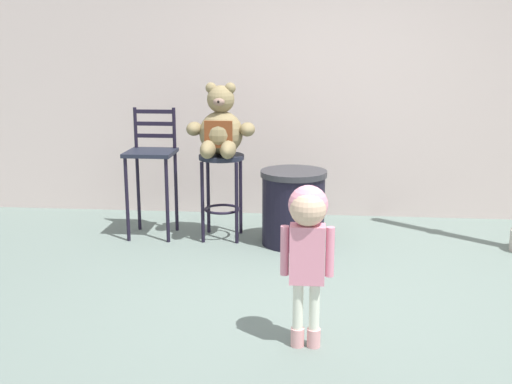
{
  "coord_description": "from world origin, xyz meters",
  "views": [
    {
      "loc": [
        -0.06,
        -4.08,
        1.71
      ],
      "look_at": [
        -0.48,
        0.39,
        0.66
      ],
      "focal_mm": 43.53,
      "sensor_mm": 36.0,
      "label": 1
    }
  ],
  "objects_px": {
    "teddy_bear": "(221,129)",
    "trash_bin": "(293,207)",
    "bar_stool_with_teddy": "(222,179)",
    "child_walking": "(308,232)",
    "bar_chair_empty": "(152,161)"
  },
  "relations": [
    {
      "from": "teddy_bear",
      "to": "trash_bin",
      "type": "distance_m",
      "value": 0.94
    },
    {
      "from": "trash_bin",
      "to": "bar_chair_empty",
      "type": "distance_m",
      "value": 1.36
    },
    {
      "from": "child_walking",
      "to": "bar_chair_empty",
      "type": "height_order",
      "value": "bar_chair_empty"
    },
    {
      "from": "bar_chair_empty",
      "to": "bar_stool_with_teddy",
      "type": "bearing_deg",
      "value": -3.09
    },
    {
      "from": "bar_stool_with_teddy",
      "to": "trash_bin",
      "type": "distance_m",
      "value": 0.7
    },
    {
      "from": "teddy_bear",
      "to": "child_walking",
      "type": "xyz_separation_m",
      "value": [
        0.79,
        -2.02,
        -0.31
      ]
    },
    {
      "from": "bar_chair_empty",
      "to": "trash_bin",
      "type": "bearing_deg",
      "value": -6.6
    },
    {
      "from": "teddy_bear",
      "to": "bar_stool_with_teddy",
      "type": "bearing_deg",
      "value": 90.0
    },
    {
      "from": "teddy_bear",
      "to": "bar_chair_empty",
      "type": "height_order",
      "value": "teddy_bear"
    },
    {
      "from": "teddy_bear",
      "to": "trash_bin",
      "type": "bearing_deg",
      "value": -7.36
    },
    {
      "from": "bar_stool_with_teddy",
      "to": "teddy_bear",
      "type": "distance_m",
      "value": 0.45
    },
    {
      "from": "bar_stool_with_teddy",
      "to": "child_walking",
      "type": "xyz_separation_m",
      "value": [
        0.79,
        -2.05,
        0.14
      ]
    },
    {
      "from": "child_walking",
      "to": "bar_chair_empty",
      "type": "distance_m",
      "value": 2.53
    },
    {
      "from": "child_walking",
      "to": "bar_chair_empty",
      "type": "relative_size",
      "value": 0.82
    },
    {
      "from": "trash_bin",
      "to": "bar_chair_empty",
      "type": "height_order",
      "value": "bar_chair_empty"
    }
  ]
}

